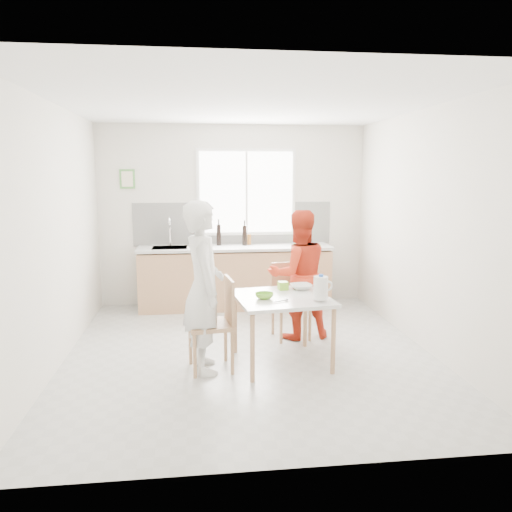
{
  "coord_description": "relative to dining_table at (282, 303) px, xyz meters",
  "views": [
    {
      "loc": [
        -0.56,
        -5.31,
        1.99
      ],
      "look_at": [
        0.1,
        0.2,
        1.06
      ],
      "focal_mm": 35.0,
      "sensor_mm": 36.0,
      "label": 1
    }
  ],
  "objects": [
    {
      "name": "room_shell",
      "position": [
        -0.31,
        0.34,
        1.0
      ],
      "size": [
        4.5,
        4.5,
        4.5
      ],
      "color": "silver",
      "rests_on": "ground"
    },
    {
      "name": "milk_jug",
      "position": [
        0.36,
        -0.24,
        0.21
      ],
      "size": [
        0.2,
        0.14,
        0.25
      ],
      "rotation": [
        0.0,
        0.0,
        0.12
      ],
      "color": "white",
      "rests_on": "dining_table"
    },
    {
      "name": "bowl_white",
      "position": [
        0.27,
        0.29,
        0.1
      ],
      "size": [
        0.26,
        0.26,
        0.06
      ],
      "primitive_type": "imported",
      "rotation": [
        0.0,
        0.0,
        0.12
      ],
      "color": "silver",
      "rests_on": "dining_table"
    },
    {
      "name": "backsplash",
      "position": [
        -0.31,
        2.58,
        0.58
      ],
      "size": [
        3.0,
        0.02,
        0.65
      ],
      "primitive_type": "cube",
      "color": "white",
      "rests_on": "room_shell"
    },
    {
      "name": "bowl_green",
      "position": [
        -0.19,
        -0.07,
        0.1
      ],
      "size": [
        0.21,
        0.21,
        0.06
      ],
      "primitive_type": "imported",
      "rotation": [
        0.0,
        0.0,
        0.12
      ],
      "color": "#69B429",
      "rests_on": "dining_table"
    },
    {
      "name": "dining_table",
      "position": [
        0.0,
        0.0,
        0.0
      ],
      "size": [
        1.05,
        1.05,
        0.72
      ],
      "rotation": [
        0.0,
        0.0,
        0.12
      ],
      "color": "silver",
      "rests_on": "ground"
    },
    {
      "name": "picture_frame",
      "position": [
        -1.86,
        2.57,
        1.25
      ],
      "size": [
        0.22,
        0.03,
        0.28
      ],
      "color": "#519544",
      "rests_on": "room_shell"
    },
    {
      "name": "chair_far",
      "position": [
        0.25,
        0.86,
        -0.15
      ],
      "size": [
        0.47,
        0.47,
        0.9
      ],
      "rotation": [
        0.0,
        0.0,
        0.12
      ],
      "color": "tan",
      "rests_on": "ground"
    },
    {
      "name": "person_red",
      "position": [
        0.35,
        0.81,
        0.13
      ],
      "size": [
        0.82,
        0.68,
        1.56
      ],
      "primitive_type": "imported",
      "rotation": [
        0.0,
        0.0,
        3.27
      ],
      "color": "red",
      "rests_on": "ground"
    },
    {
      "name": "jar_amber",
      "position": [
        -0.08,
        2.42,
        0.35
      ],
      "size": [
        0.06,
        0.06,
        0.16
      ],
      "primitive_type": "cylinder",
      "color": "brown",
      "rests_on": "kitchen_counter"
    },
    {
      "name": "person_white",
      "position": [
        -0.81,
        -0.1,
        0.22
      ],
      "size": [
        0.49,
        0.68,
        1.73
      ],
      "primitive_type": "imported",
      "rotation": [
        0.0,
        0.0,
        1.69
      ],
      "color": "white",
      "rests_on": "ground"
    },
    {
      "name": "kitchen_counter",
      "position": [
        -0.31,
        2.29,
        -0.23
      ],
      "size": [
        2.84,
        0.64,
        1.37
      ],
      "color": "tan",
      "rests_on": "ground"
    },
    {
      "name": "green_box",
      "position": [
        0.06,
        0.29,
        0.12
      ],
      "size": [
        0.11,
        0.11,
        0.09
      ],
      "primitive_type": "cube",
      "rotation": [
        0.0,
        0.0,
        0.12
      ],
      "color": "#83C82E",
      "rests_on": "dining_table"
    },
    {
      "name": "window",
      "position": [
        -0.11,
        2.56,
        1.05
      ],
      "size": [
        1.5,
        0.06,
        1.3
      ],
      "color": "white",
      "rests_on": "room_shell"
    },
    {
      "name": "soap_bottle",
      "position": [
        -0.86,
        2.48,
        0.38
      ],
      "size": [
        0.11,
        0.11,
        0.21
      ],
      "primitive_type": "imported",
      "rotation": [
        0.0,
        0.0,
        0.21
      ],
      "color": "#999999",
      "rests_on": "kitchen_counter"
    },
    {
      "name": "cutting_board",
      "position": [
        0.77,
        2.28,
        0.28
      ],
      "size": [
        0.38,
        0.3,
        0.01
      ],
      "primitive_type": "cube",
      "rotation": [
        0.0,
        0.0,
        0.15
      ],
      "color": "#75CE2F",
      "rests_on": "kitchen_counter"
    },
    {
      "name": "spoon",
      "position": [
        -0.05,
        -0.23,
        0.08
      ],
      "size": [
        0.15,
        0.08,
        0.01
      ],
      "primitive_type": "cylinder",
      "rotation": [
        0.0,
        1.57,
        0.47
      ],
      "color": "#A5A5AA",
      "rests_on": "dining_table"
    },
    {
      "name": "ground",
      "position": [
        -0.31,
        0.34,
        -0.65
      ],
      "size": [
        4.5,
        4.5,
        0.0
      ],
      "primitive_type": "plane",
      "color": "#B7B7B2",
      "rests_on": "ground"
    },
    {
      "name": "wine_bottle_a",
      "position": [
        -0.54,
        2.41,
        0.43
      ],
      "size": [
        0.07,
        0.07,
        0.32
      ],
      "primitive_type": "cylinder",
      "color": "black",
      "rests_on": "kitchen_counter"
    },
    {
      "name": "chair_left",
      "position": [
        -0.67,
        -0.08,
        -0.13
      ],
      "size": [
        0.49,
        0.49,
        0.94
      ],
      "rotation": [
        0.0,
        0.0,
        -1.45
      ],
      "color": "tan",
      "rests_on": "ground"
    },
    {
      "name": "wine_bottle_b",
      "position": [
        -0.15,
        2.37,
        0.42
      ],
      "size": [
        0.07,
        0.07,
        0.3
      ],
      "primitive_type": "cylinder",
      "color": "black",
      "rests_on": "kitchen_counter"
    }
  ]
}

